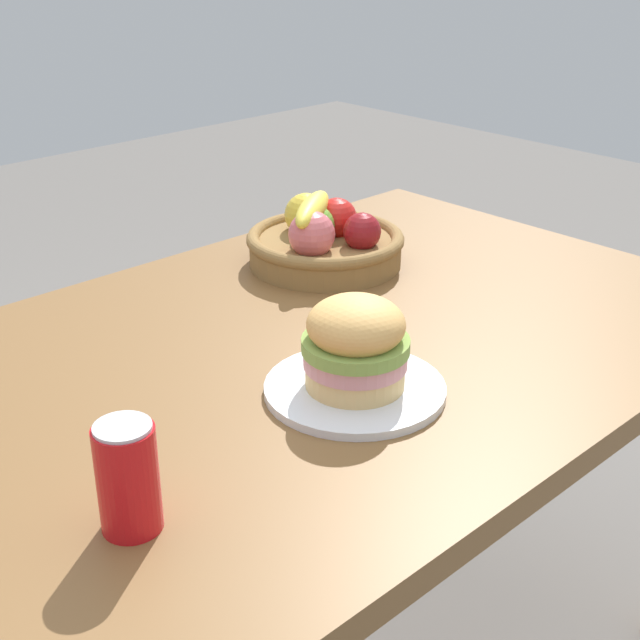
# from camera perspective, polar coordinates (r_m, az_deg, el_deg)

# --- Properties ---
(dining_table) EXTENTS (1.40, 0.90, 0.75)m
(dining_table) POSITION_cam_1_polar(r_m,az_deg,el_deg) (1.40, -0.56, -5.08)
(dining_table) COLOR brown
(dining_table) RESTS_ON ground_plane
(plate) EXTENTS (0.25, 0.25, 0.01)m
(plate) POSITION_cam_1_polar(r_m,az_deg,el_deg) (1.21, 2.24, -4.42)
(plate) COLOR white
(plate) RESTS_ON dining_table
(sandwich) EXTENTS (0.15, 0.15, 0.13)m
(sandwich) POSITION_cam_1_polar(r_m,az_deg,el_deg) (1.18, 2.30, -1.51)
(sandwich) COLOR #E5BC75
(sandwich) RESTS_ON plate
(soda_can) EXTENTS (0.07, 0.07, 0.13)m
(soda_can) POSITION_cam_1_polar(r_m,az_deg,el_deg) (0.96, -12.21, -9.84)
(soda_can) COLOR red
(soda_can) RESTS_ON dining_table
(fruit_basket) EXTENTS (0.29, 0.29, 0.14)m
(fruit_basket) POSITION_cam_1_polar(r_m,az_deg,el_deg) (1.63, 0.26, 5.19)
(fruit_basket) COLOR olive
(fruit_basket) RESTS_ON dining_table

